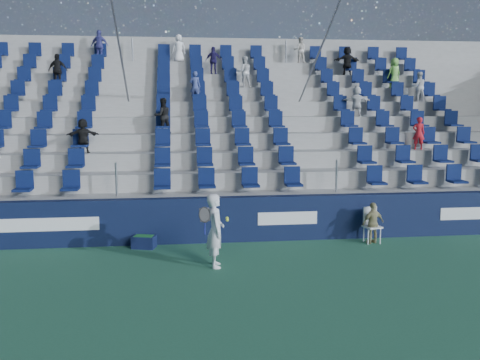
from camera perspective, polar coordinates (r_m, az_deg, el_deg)
ground at (r=11.37m, az=0.72°, el=-10.57°), size 70.00×70.00×0.00m
sponsor_wall at (r=14.23m, az=-0.96°, el=-4.20°), size 24.00×0.32×1.20m
grandstand at (r=19.02m, az=-2.60°, el=3.64°), size 24.00×8.17×6.63m
tennis_player at (r=12.01m, az=-2.65°, el=-5.40°), size 0.69×0.64×1.67m
line_judge_chair at (r=14.61m, az=13.80°, el=-4.39°), size 0.50×0.51×0.93m
line_judge at (r=14.47m, az=14.01°, el=-4.46°), size 0.68×0.42×1.09m
ball_bin at (r=13.89m, az=-10.21°, el=-6.45°), size 0.65×0.51×0.32m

